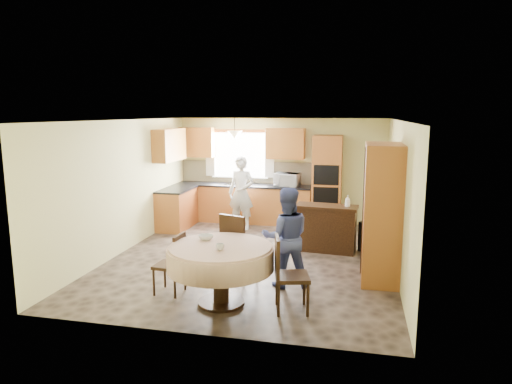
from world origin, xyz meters
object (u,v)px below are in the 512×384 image
(sideboard, at_px, (326,230))
(chair_right, at_px, (286,270))
(chair_left, at_px, (174,261))
(chair_back, at_px, (237,244))
(oven_tower, at_px, (327,181))
(person_dining, at_px, (286,237))
(cupboard, at_px, (382,212))
(dining_table, at_px, (221,259))
(person_sink, at_px, (241,193))

(sideboard, relative_size, chair_right, 1.14)
(chair_left, height_order, chair_back, chair_back)
(oven_tower, xyz_separation_m, chair_left, (-1.90, -4.56, -0.56))
(oven_tower, distance_m, chair_left, 4.97)
(chair_left, bearing_deg, person_dining, 117.04)
(chair_left, bearing_deg, chair_right, 86.13)
(oven_tower, bearing_deg, chair_right, -92.52)
(chair_back, distance_m, chair_right, 1.32)
(cupboard, xyz_separation_m, chair_right, (-1.28, -1.55, -0.51))
(chair_left, distance_m, person_dining, 1.71)
(oven_tower, xyz_separation_m, dining_table, (-1.12, -4.77, -0.41))
(chair_right, height_order, person_dining, person_dining)
(dining_table, bearing_deg, person_sink, 100.38)
(dining_table, height_order, chair_back, chair_back)
(chair_right, bearing_deg, chair_left, 68.39)
(person_sink, bearing_deg, dining_table, -71.10)
(sideboard, bearing_deg, person_sink, 152.98)
(chair_left, xyz_separation_m, chair_back, (0.77, 0.69, 0.10))
(oven_tower, relative_size, sideboard, 1.81)
(chair_left, relative_size, person_sink, 0.54)
(cupboard, xyz_separation_m, person_sink, (-2.94, 2.57, -0.25))
(sideboard, bearing_deg, person_dining, -98.10)
(sideboard, distance_m, person_sink, 2.41)
(person_dining, bearing_deg, chair_back, -18.19)
(dining_table, relative_size, chair_back, 1.35)
(dining_table, height_order, chair_right, chair_right)
(chair_right, relative_size, person_dining, 0.67)
(chair_left, height_order, person_sink, person_sink)
(sideboard, xyz_separation_m, person_dining, (-0.48, -1.95, 0.35))
(chair_left, bearing_deg, oven_tower, 161.51)
(cupboard, bearing_deg, oven_tower, 108.24)
(sideboard, bearing_deg, chair_back, -117.87)
(oven_tower, xyz_separation_m, chair_right, (-0.21, -4.80, -0.49))
(chair_left, xyz_separation_m, chair_right, (1.69, -0.24, 0.07))
(sideboard, relative_size, cupboard, 0.54)
(person_sink, bearing_deg, chair_back, -68.50)
(cupboard, relative_size, dining_table, 1.47)
(chair_right, bearing_deg, dining_table, 74.45)
(cupboard, height_order, chair_right, cupboard)
(dining_table, distance_m, chair_right, 0.92)
(cupboard, xyz_separation_m, chair_back, (-2.21, -0.62, -0.48))
(chair_left, bearing_deg, sideboard, 146.19)
(cupboard, distance_m, chair_back, 2.34)
(oven_tower, height_order, chair_left, oven_tower)
(chair_right, distance_m, person_sink, 4.45)
(oven_tower, height_order, dining_table, oven_tower)
(person_dining, bearing_deg, chair_right, 83.49)
(cupboard, height_order, dining_table, cupboard)
(sideboard, relative_size, dining_table, 0.80)
(sideboard, height_order, person_sink, person_sink)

